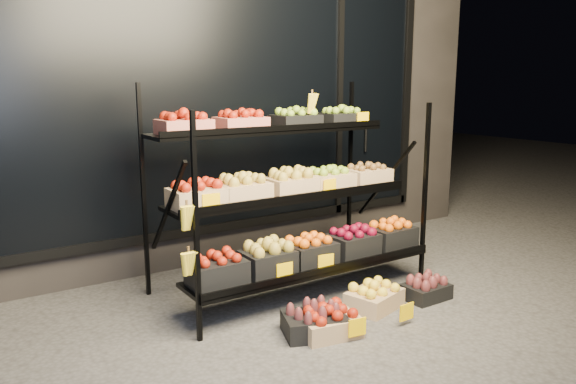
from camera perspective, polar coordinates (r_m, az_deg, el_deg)
ground at (r=4.20m, az=5.26°, el=-12.29°), size 24.00×24.00×0.00m
building at (r=6.08m, az=-10.13°, el=11.82°), size 6.00×2.08×3.50m
display_rack at (r=4.41m, az=0.44°, el=-0.33°), size 2.18×1.02×1.68m
tag_floor_a at (r=3.79m, az=7.04°, el=-14.03°), size 0.13×0.01×0.12m
tag_floor_b at (r=4.07m, az=11.94°, el=-12.35°), size 0.13×0.01×0.12m
floor_crate_left at (r=3.85m, az=4.17°, el=-13.02°), size 0.43×0.35×0.20m
floor_crate_midleft at (r=3.85m, az=2.73°, el=-12.95°), size 0.49×0.42×0.21m
floor_crate_midright at (r=4.30m, az=8.77°, el=-10.42°), size 0.46×0.39×0.20m
floor_crate_right at (r=4.56m, az=13.84°, el=-9.48°), size 0.35×0.26×0.18m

